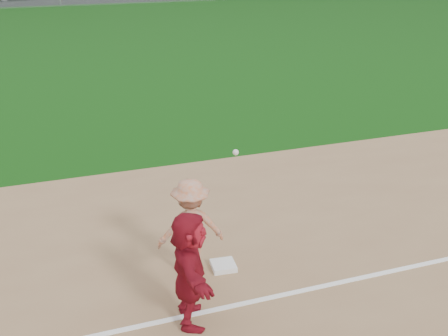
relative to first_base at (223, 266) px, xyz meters
name	(u,v)px	position (x,y,z in m)	size (l,w,h in m)	color
ground	(254,271)	(0.46, -0.24, -0.06)	(160.00, 160.00, 0.00)	#0F410C
foul_line	(273,297)	(0.46, -1.04, -0.04)	(60.00, 0.10, 0.01)	white
first_base	(223,266)	(0.00, 0.00, 0.00)	(0.40, 0.40, 0.09)	white
base_runner	(190,269)	(-0.91, -1.15, 0.83)	(1.63, 0.52, 1.75)	maroon
first_base_play	(191,228)	(-0.54, 0.04, 0.80)	(1.28, 0.71, 2.21)	#9E9FA1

